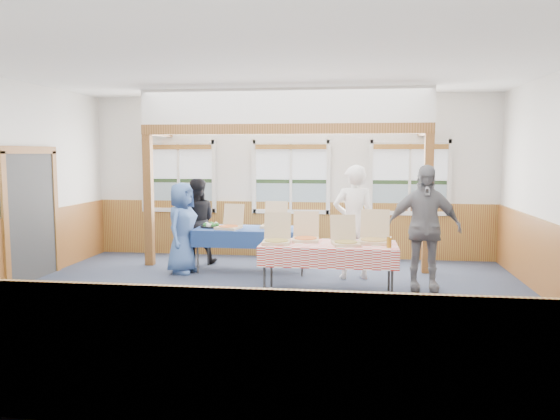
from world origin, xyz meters
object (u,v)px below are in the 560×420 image
at_px(table_left, 253,231).
at_px(woman_white, 354,222).
at_px(table_right, 329,247).
at_px(person_grey, 424,228).
at_px(woman_black, 196,221).
at_px(man_blue, 182,228).

relative_size(table_left, woman_white, 1.15).
relative_size(table_right, person_grey, 1.13).
xyz_separation_m(table_right, person_grey, (1.40, 0.48, 0.25)).
relative_size(table_left, table_right, 1.00).
xyz_separation_m(table_left, woman_white, (1.75, -0.37, 0.24)).
distance_m(woman_black, man_blue, 0.85).
height_order(woman_white, man_blue, woman_white).
bearing_deg(woman_white, table_right, 59.26).
xyz_separation_m(woman_black, man_blue, (0.00, -0.85, -0.01)).
relative_size(woman_white, man_blue, 1.20).
height_order(table_right, woman_white, woman_white).
bearing_deg(man_blue, woman_black, 9.61).
bearing_deg(table_left, man_blue, 177.87).
xyz_separation_m(table_right, woman_black, (-2.57, 1.97, 0.10)).
xyz_separation_m(table_left, woman_black, (-1.18, 0.51, 0.09)).
relative_size(man_blue, person_grey, 0.83).
height_order(table_left, table_right, same).
height_order(man_blue, person_grey, person_grey).
distance_m(table_left, table_right, 2.01).
height_order(table_right, woman_black, woman_black).
height_order(table_left, woman_white, woman_white).
xyz_separation_m(table_left, table_right, (1.40, -1.45, -0.00)).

